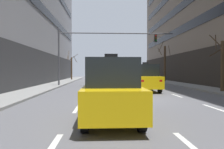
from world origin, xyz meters
The scene contains 37 objects.
ground_plane centered at (0.00, 0.00, 0.00)m, with size 120.00×120.00×0.00m, color slate.
sidewalk_left centered at (-7.60, 0.00, 0.07)m, with size 2.65×80.00×0.14m, color gray.
lane_stripe_l1_s2 centered at (-3.14, -8.00, 0.00)m, with size 0.16×2.00×0.01m, color silver.
lane_stripe_l1_s3 centered at (-3.14, -3.00, 0.00)m, with size 0.16×2.00×0.01m, color silver.
lane_stripe_l1_s4 centered at (-3.14, 2.00, 0.00)m, with size 0.16×2.00×0.01m, color silver.
lane_stripe_l1_s5 centered at (-3.14, 7.00, 0.00)m, with size 0.16×2.00×0.01m, color silver.
lane_stripe_l1_s6 centered at (-3.14, 12.00, 0.00)m, with size 0.16×2.00×0.01m, color silver.
lane_stripe_l1_s7 centered at (-3.14, 17.00, 0.00)m, with size 0.16×2.00×0.01m, color silver.
lane_stripe_l1_s8 centered at (-3.14, 22.00, 0.00)m, with size 0.16×2.00×0.01m, color silver.
lane_stripe_l1_s9 centered at (-3.14, 27.00, 0.00)m, with size 0.16×2.00×0.01m, color silver.
lane_stripe_l1_s10 centered at (-3.14, 32.00, 0.00)m, with size 0.16×2.00×0.01m, color silver.
lane_stripe_l2_s2 centered at (0.00, -8.00, 0.00)m, with size 0.16×2.00×0.01m, color silver.
lane_stripe_l2_s3 centered at (0.00, -3.00, 0.00)m, with size 0.16×2.00×0.01m, color silver.
lane_stripe_l2_s4 centered at (0.00, 2.00, 0.00)m, with size 0.16×2.00×0.01m, color silver.
lane_stripe_l2_s5 centered at (0.00, 7.00, 0.00)m, with size 0.16×2.00×0.01m, color silver.
lane_stripe_l2_s6 centered at (0.00, 12.00, 0.00)m, with size 0.16×2.00×0.01m, color silver.
lane_stripe_l2_s7 centered at (0.00, 17.00, 0.00)m, with size 0.16×2.00×0.01m, color silver.
lane_stripe_l2_s8 centered at (0.00, 22.00, 0.00)m, with size 0.16×2.00×0.01m, color silver.
lane_stripe_l2_s9 centered at (0.00, 27.00, 0.00)m, with size 0.16×2.00×0.01m, color silver.
lane_stripe_l2_s10 centered at (0.00, 32.00, 0.00)m, with size 0.16×2.00×0.01m, color silver.
lane_stripe_l3_s3 centered at (3.14, -3.00, 0.00)m, with size 0.16×2.00×0.01m, color silver.
lane_stripe_l3_s4 centered at (3.14, 2.00, 0.00)m, with size 0.16×2.00×0.01m, color silver.
lane_stripe_l3_s5 centered at (3.14, 7.00, 0.00)m, with size 0.16×2.00×0.01m, color silver.
lane_stripe_l3_s6 centered at (3.14, 12.00, 0.00)m, with size 0.16×2.00×0.01m, color silver.
lane_stripe_l3_s7 centered at (3.14, 17.00, 0.00)m, with size 0.16×2.00×0.01m, color silver.
lane_stripe_l3_s8 centered at (3.14, 22.00, 0.00)m, with size 0.16×2.00×0.01m, color silver.
lane_stripe_l3_s9 centered at (3.14, 27.00, 0.00)m, with size 0.16×2.00×0.01m, color silver.
lane_stripe_l3_s10 centered at (3.14, 32.00, 0.00)m, with size 0.16×2.00×0.01m, color silver.
taxi_driving_0 centered at (-1.60, 18.18, 0.78)m, with size 1.96×4.29×1.75m.
taxi_driving_1 centered at (1.62, 5.27, 1.11)m, with size 1.92×4.59×2.41m.
car_driving_2 centered at (1.54, 29.85, 1.09)m, with size 1.90×4.52×2.18m.
car_driving_3 centered at (-1.52, 6.18, 0.83)m, with size 2.04×4.56×1.69m.
taxi_driving_4 centered at (-1.71, -5.50, 1.05)m, with size 1.84×4.35×2.28m.
traffic_signal_0 centered at (-2.50, 11.69, 4.62)m, with size 12.68×0.35×6.28m.
street_tree_0 centered at (-7.34, 27.32, 2.38)m, with size 1.85×2.02×5.22m.
street_tree_1 centered at (7.33, 3.81, 2.26)m, with size 1.78×1.79×4.45m.
street_tree_2 centered at (7.32, 19.48, 2.87)m, with size 1.87×1.86×6.05m.
Camera 1 is at (-2.04, -13.02, 1.71)m, focal length 35.87 mm.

